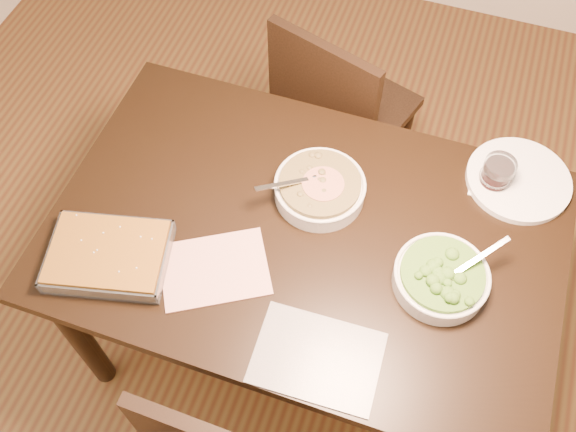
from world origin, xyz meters
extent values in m
plane|color=#4D2A16|center=(0.00, 0.00, 0.00)|extent=(4.00, 4.00, 0.00)
cube|color=black|center=(0.00, 0.00, 0.73)|extent=(1.40, 0.90, 0.04)
cube|color=black|center=(0.00, 0.00, 0.66)|extent=(1.26, 0.76, 0.08)
cylinder|color=black|center=(-0.62, -0.37, 0.35)|extent=(0.07, 0.07, 0.71)
cylinder|color=black|center=(-0.62, 0.37, 0.35)|extent=(0.07, 0.07, 0.71)
cylinder|color=black|center=(0.62, 0.37, 0.35)|extent=(0.07, 0.07, 0.71)
cube|color=#C03B36|center=(-0.19, -0.19, 0.75)|extent=(0.34, 0.32, 0.01)
cube|color=#2A2932|center=(0.14, -0.33, 0.75)|extent=(0.32, 0.23, 0.01)
cube|color=white|center=(0.46, 0.33, 0.75)|extent=(0.12, 0.12, 0.00)
cylinder|color=white|center=(0.00, 0.13, 0.77)|extent=(0.26, 0.26, 0.05)
torus|color=white|center=(0.00, 0.13, 0.80)|extent=(0.26, 0.26, 0.01)
cylinder|color=#31260D|center=(0.00, 0.13, 0.81)|extent=(0.23, 0.23, 0.02)
cube|color=silver|center=(-0.06, 0.08, 0.82)|extent=(0.13, 0.12, 0.05)
cylinder|color=maroon|center=(0.01, 0.12, 0.82)|extent=(0.12, 0.12, 0.00)
cylinder|color=white|center=(0.38, -0.04, 0.77)|extent=(0.25, 0.25, 0.05)
torus|color=white|center=(0.38, -0.04, 0.80)|extent=(0.25, 0.25, 0.01)
cylinder|color=#1F4A11|center=(0.38, -0.04, 0.81)|extent=(0.22, 0.22, 0.02)
cube|color=silver|center=(0.43, 0.02, 0.82)|extent=(0.12, 0.13, 0.05)
cube|color=silver|center=(-0.46, -0.26, 0.75)|extent=(0.36, 0.30, 0.01)
cube|color=#61370D|center=(-0.46, -0.26, 0.78)|extent=(0.34, 0.28, 0.05)
cube|color=silver|center=(-0.49, -0.15, 0.78)|extent=(0.31, 0.08, 0.04)
cube|color=silver|center=(-0.44, -0.36, 0.78)|extent=(0.31, 0.08, 0.04)
cube|color=silver|center=(-0.32, -0.22, 0.78)|extent=(0.06, 0.23, 0.04)
cube|color=silver|center=(-0.61, -0.29, 0.78)|extent=(0.06, 0.23, 0.04)
cylinder|color=black|center=(0.46, 0.33, 0.79)|extent=(0.08, 0.08, 0.07)
cylinder|color=silver|center=(0.46, 0.33, 0.84)|extent=(0.09, 0.09, 0.03)
cylinder|color=white|center=(0.53, 0.36, 0.76)|extent=(0.30, 0.30, 0.02)
cube|color=black|center=(-0.07, 0.75, 0.43)|extent=(0.53, 0.53, 0.04)
cylinder|color=black|center=(0.16, 0.86, 0.20)|extent=(0.04, 0.04, 0.41)
cylinder|color=black|center=(0.05, 0.52, 0.20)|extent=(0.04, 0.04, 0.41)
cylinder|color=black|center=(-0.19, 0.97, 0.20)|extent=(0.04, 0.04, 0.41)
cylinder|color=black|center=(-0.30, 0.63, 0.20)|extent=(0.04, 0.04, 0.41)
cube|color=black|center=(-0.13, 0.57, 0.67)|extent=(0.41, 0.16, 0.45)
camera|label=1|loc=(0.25, -0.87, 2.26)|focal=40.00mm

